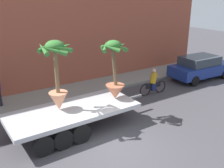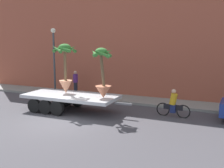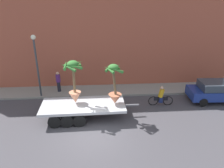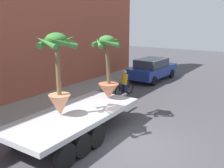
# 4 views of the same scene
# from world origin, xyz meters

# --- Properties ---
(ground_plane) EXTENTS (60.00, 60.00, 0.00)m
(ground_plane) POSITION_xyz_m (0.00, 0.00, 0.00)
(ground_plane) COLOR #423F44
(sidewalk) EXTENTS (24.00, 2.20, 0.15)m
(sidewalk) POSITION_xyz_m (0.00, 6.10, 0.07)
(sidewalk) COLOR gray
(sidewalk) RESTS_ON ground
(flatbed_trailer) EXTENTS (6.49, 2.49, 0.98)m
(flatbed_trailer) POSITION_xyz_m (-0.91, 2.04, 0.76)
(flatbed_trailer) COLOR #B7BABF
(flatbed_trailer) RESTS_ON ground
(potted_palm_rear) EXTENTS (1.27, 1.26, 2.70)m
(potted_palm_rear) POSITION_xyz_m (1.41, 2.01, 2.19)
(potted_palm_rear) COLOR #B26647
(potted_palm_rear) RESTS_ON flatbed_trailer
(potted_palm_middle) EXTENTS (1.38, 1.47, 2.90)m
(potted_palm_middle) POSITION_xyz_m (-1.17, 2.28, 2.49)
(potted_palm_middle) COLOR tan
(potted_palm_middle) RESTS_ON flatbed_trailer
(cyclist) EXTENTS (1.84, 0.36, 1.54)m
(cyclist) POSITION_xyz_m (4.96, 3.35, 0.67)
(cyclist) COLOR black
(cyclist) RESTS_ON ground
(parked_car) EXTENTS (4.50, 2.05, 1.58)m
(parked_car) POSITION_xyz_m (9.45, 3.73, 0.83)
(parked_car) COLOR navy
(parked_car) RESTS_ON ground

